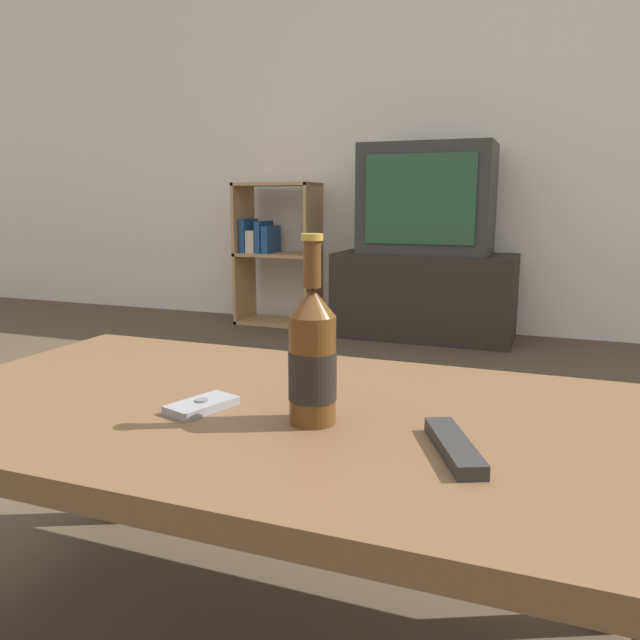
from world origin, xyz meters
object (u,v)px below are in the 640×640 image
(bookshelf, at_px, (273,250))
(television, at_px, (427,199))
(cell_phone, at_px, (202,405))
(beer_bottle, at_px, (312,358))
(remote_control, at_px, (454,447))
(tv_stand, at_px, (424,296))

(bookshelf, bearing_deg, television, -4.92)
(cell_phone, bearing_deg, beer_bottle, 21.09)
(television, distance_m, cell_phone, 2.81)
(cell_phone, distance_m, remote_control, 0.42)
(beer_bottle, distance_m, remote_control, 0.25)
(tv_stand, bearing_deg, beer_bottle, -81.92)
(tv_stand, bearing_deg, bookshelf, 175.29)
(cell_phone, bearing_deg, television, 112.51)
(tv_stand, relative_size, beer_bottle, 3.60)
(television, bearing_deg, bookshelf, 175.08)
(tv_stand, xyz_separation_m, cell_phone, (0.20, -2.79, 0.23))
(television, relative_size, bookshelf, 0.81)
(tv_stand, relative_size, bookshelf, 1.13)
(television, height_order, bookshelf, television)
(bookshelf, height_order, beer_bottle, bookshelf)
(tv_stand, bearing_deg, cell_phone, -85.84)
(beer_bottle, bearing_deg, television, 98.09)
(beer_bottle, bearing_deg, tv_stand, 98.08)
(beer_bottle, xyz_separation_m, cell_phone, (-0.19, -0.01, -0.10))
(television, bearing_deg, cell_phone, -85.84)
(cell_phone, height_order, remote_control, remote_control)
(television, bearing_deg, remote_control, -77.65)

